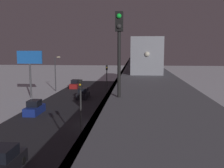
% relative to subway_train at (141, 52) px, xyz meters
% --- Properties ---
extents(ground_plane, '(240.00, 240.00, 0.00)m').
position_rel_subway_train_xyz_m(ground_plane, '(5.79, 19.67, -8.67)').
color(ground_plane, silver).
extents(avenue_asphalt, '(11.00, 88.73, 0.01)m').
position_rel_subway_train_xyz_m(avenue_asphalt, '(12.14, 19.67, -8.66)').
color(avenue_asphalt, '#28282D').
rests_on(avenue_asphalt, ground_plane).
extents(elevated_railway, '(5.00, 88.73, 6.89)m').
position_rel_subway_train_xyz_m(elevated_railway, '(0.09, 19.67, -2.74)').
color(elevated_railway, slate).
rests_on(elevated_railway, ground_plane).
extents(subway_train, '(2.94, 55.47, 3.40)m').
position_rel_subway_train_xyz_m(subway_train, '(0.00, 0.00, 0.00)').
color(subway_train, '#999EA8').
rests_on(subway_train, elevated_railway).
extents(rail_signal, '(0.36, 0.41, 4.00)m').
position_rel_subway_train_xyz_m(rail_signal, '(1.79, 38.41, 0.95)').
color(rail_signal, black).
rests_on(rail_signal, elevated_railway).
extents(sedan_black, '(1.91, 4.65, 1.97)m').
position_rel_subway_train_xyz_m(sedan_black, '(10.74, 32.88, -7.88)').
color(sedan_black, black).
rests_on(sedan_black, ground_plane).
extents(sedan_blue, '(1.80, 4.35, 1.97)m').
position_rel_subway_train_xyz_m(sedan_blue, '(15.34, 15.00, -7.87)').
color(sedan_blue, navy).
rests_on(sedan_blue, ground_plane).
extents(sedan_red_2, '(1.80, 4.51, 1.97)m').
position_rel_subway_train_xyz_m(sedan_red_2, '(15.34, -10.76, -7.87)').
color(sedan_red_2, '#A51E1E').
rests_on(sedan_red_2, ground_plane).
extents(sedan_black_2, '(1.80, 4.74, 1.97)m').
position_rel_subway_train_xyz_m(sedan_black_2, '(10.74, 2.34, -7.87)').
color(sedan_black_2, black).
rests_on(sedan_black_2, ground_plane).
extents(traffic_light_near, '(0.32, 0.44, 6.40)m').
position_rel_subway_train_xyz_m(traffic_light_near, '(6.04, 27.15, -4.47)').
color(traffic_light_near, '#2D2D2D').
rests_on(traffic_light_near, ground_plane).
extents(traffic_light_mid, '(0.32, 0.44, 6.40)m').
position_rel_subway_train_xyz_m(traffic_light_mid, '(6.04, 4.38, -4.47)').
color(traffic_light_mid, '#2D2D2D').
rests_on(traffic_light_mid, ground_plane).
extents(commercial_billboard, '(4.80, 0.36, 8.90)m').
position_rel_subway_train_xyz_m(commercial_billboard, '(20.75, 2.83, -1.84)').
color(commercial_billboard, '#4C4C51').
rests_on(commercial_billboard, ground_plane).
extents(street_lamp_far, '(1.35, 0.44, 7.65)m').
position_rel_subway_train_xyz_m(street_lamp_far, '(18.21, -5.33, -3.85)').
color(street_lamp_far, '#38383D').
rests_on(street_lamp_far, ground_plane).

